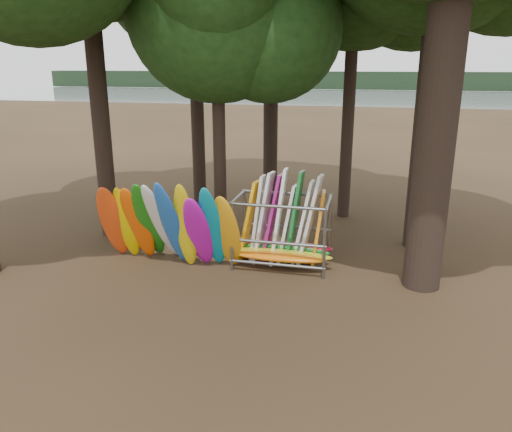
# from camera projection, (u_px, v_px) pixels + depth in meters

# --- Properties ---
(ground) EXTENTS (120.00, 120.00, 0.00)m
(ground) POSITION_uv_depth(u_px,v_px,m) (232.00, 278.00, 13.94)
(ground) COLOR #47331E
(ground) RESTS_ON ground
(lake) EXTENTS (160.00, 160.00, 0.00)m
(lake) POSITION_uv_depth(u_px,v_px,m) (349.00, 107.00, 69.79)
(lake) COLOR gray
(lake) RESTS_ON ground
(far_shore) EXTENTS (160.00, 4.00, 4.00)m
(far_shore) POSITION_uv_depth(u_px,v_px,m) (361.00, 81.00, 115.75)
(far_shore) COLOR black
(far_shore) RESTS_ON ground
(oak_5) EXTENTS (6.30, 6.30, 10.01)m
(oak_5) POSITION_uv_depth(u_px,v_px,m) (216.00, 11.00, 14.92)
(oak_5) COLOR black
(oak_5) RESTS_ON ground
(kayak_row) EXTENTS (4.45, 2.10, 2.90)m
(kayak_row) POSITION_uv_depth(u_px,v_px,m) (166.00, 225.00, 14.42)
(kayak_row) COLOR #E04010
(kayak_row) RESTS_ON ground
(storage_rack) EXTENTS (3.08, 1.54, 2.90)m
(storage_rack) POSITION_uv_depth(u_px,v_px,m) (282.00, 233.00, 14.63)
(storage_rack) COLOR slate
(storage_rack) RESTS_ON ground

